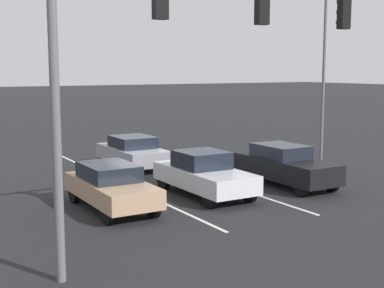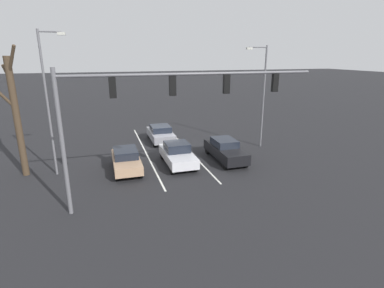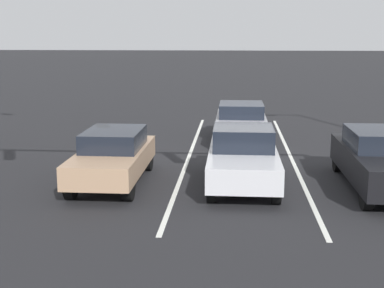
{
  "view_description": "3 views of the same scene",
  "coord_description": "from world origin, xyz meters",
  "views": [
    {
      "loc": [
        9.76,
        20.81,
        4.45
      ],
      "look_at": [
        1.07,
        6.15,
        2.06
      ],
      "focal_mm": 50.0,
      "sensor_mm": 36.0,
      "label": 1
    },
    {
      "loc": [
        4.81,
        24.35,
        7.44
      ],
      "look_at": [
        -0.57,
        6.82,
        1.97
      ],
      "focal_mm": 28.0,
      "sensor_mm": 36.0,
      "label": 2
    },
    {
      "loc": [
        0.22,
        19.2,
        4.02
      ],
      "look_at": [
        1.3,
        5.58,
        1.21
      ],
      "focal_mm": 50.0,
      "sensor_mm": 36.0,
      "label": 3
    }
  ],
  "objects": [
    {
      "name": "car_tan_rightlane_front",
      "position": [
        3.5,
        5.17,
        0.77
      ],
      "size": [
        1.71,
        4.23,
        1.46
      ],
      "color": "tan",
      "rests_on": "ground_plane"
    },
    {
      "name": "car_silver_midlane_front",
      "position": [
        -0.04,
        5.07,
        0.78
      ],
      "size": [
        1.82,
        4.39,
        1.57
      ],
      "color": "silver",
      "rests_on": "ground_plane"
    },
    {
      "name": "car_gray_midlane_second",
      "position": [
        -0.06,
        -1.01,
        0.76
      ],
      "size": [
        1.87,
        4.17,
        1.47
      ],
      "color": "gray",
      "rests_on": "ground_plane"
    },
    {
      "name": "lane_stripe_center_divider",
      "position": [
        1.7,
        1.56,
        0.01
      ],
      "size": [
        0.12,
        15.12,
        0.01
      ],
      "primitive_type": "cube",
      "color": "silver",
      "rests_on": "ground_plane"
    },
    {
      "name": "ground_plane",
      "position": [
        0.0,
        0.0,
        0.0
      ],
      "size": [
        240.0,
        240.0,
        0.0
      ],
      "primitive_type": "plane",
      "color": "black"
    },
    {
      "name": "car_black_leftlane_front",
      "position": [
        -3.62,
        5.16,
        0.79
      ],
      "size": [
        1.71,
        4.7,
        1.56
      ],
      "color": "black",
      "rests_on": "ground_plane"
    },
    {
      "name": "lane_stripe_left_divider",
      "position": [
        -1.7,
        1.56,
        0.01
      ],
      "size": [
        0.12,
        15.12,
        0.01
      ],
      "primitive_type": "cube",
      "color": "silver",
      "rests_on": "ground_plane"
    }
  ]
}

